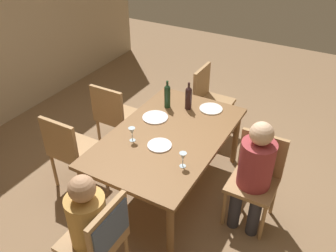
# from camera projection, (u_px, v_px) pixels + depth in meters

# --- Properties ---
(ground_plane) EXTENTS (10.00, 10.00, 0.00)m
(ground_plane) POSITION_uv_depth(u_px,v_px,m) (168.00, 187.00, 3.98)
(ground_plane) COLOR #846647
(dining_table) EXTENTS (1.74, 1.08, 0.73)m
(dining_table) POSITION_uv_depth(u_px,v_px,m) (168.00, 140.00, 3.62)
(dining_table) COLOR brown
(dining_table) RESTS_ON ground_plane
(chair_near) EXTENTS (0.44, 0.44, 0.92)m
(chair_near) POSITION_uv_depth(u_px,v_px,m) (256.00, 173.00, 3.37)
(chair_near) COLOR #A87F51
(chair_near) RESTS_ON ground_plane
(chair_left_end) EXTENTS (0.44, 0.46, 0.92)m
(chair_left_end) POSITION_uv_depth(u_px,v_px,m) (102.00, 236.00, 2.69)
(chair_left_end) COLOR #A87F51
(chair_left_end) RESTS_ON ground_plane
(chair_far_left) EXTENTS (0.44, 0.44, 0.92)m
(chair_far_left) POSITION_uv_depth(u_px,v_px,m) (69.00, 148.00, 3.71)
(chair_far_left) COLOR #A87F51
(chair_far_left) RESTS_ON ground_plane
(chair_right_end) EXTENTS (0.44, 0.44, 0.92)m
(chair_right_end) POSITION_uv_depth(u_px,v_px,m) (209.00, 97.00, 4.63)
(chair_right_end) COLOR #A87F51
(chair_right_end) RESTS_ON ground_plane
(chair_far_right) EXTENTS (0.44, 0.44, 0.92)m
(chair_far_right) POSITION_uv_depth(u_px,v_px,m) (114.00, 113.00, 4.28)
(chair_far_right) COLOR #A87F51
(chair_far_right) RESTS_ON ground_plane
(person_woman_host) EXTENTS (0.37, 0.32, 1.16)m
(person_woman_host) POSITION_uv_depth(u_px,v_px,m) (255.00, 170.00, 3.22)
(person_woman_host) COLOR #33333D
(person_woman_host) RESTS_ON ground_plane
(person_man_bearded) EXTENTS (0.30, 0.35, 1.13)m
(person_man_bearded) POSITION_uv_depth(u_px,v_px,m) (86.00, 223.00, 2.72)
(person_man_bearded) COLOR #33333D
(person_man_bearded) RESTS_ON ground_plane
(wine_bottle_tall_green) EXTENTS (0.07, 0.07, 0.32)m
(wine_bottle_tall_green) POSITION_uv_depth(u_px,v_px,m) (189.00, 97.00, 3.92)
(wine_bottle_tall_green) COLOR black
(wine_bottle_tall_green) RESTS_ON dining_table
(wine_bottle_dark_red) EXTENTS (0.07, 0.07, 0.33)m
(wine_bottle_dark_red) POSITION_uv_depth(u_px,v_px,m) (167.00, 96.00, 3.94)
(wine_bottle_dark_red) COLOR #19381E
(wine_bottle_dark_red) RESTS_ON dining_table
(wine_glass_near_left) EXTENTS (0.07, 0.07, 0.15)m
(wine_glass_near_left) POSITION_uv_depth(u_px,v_px,m) (183.00, 157.00, 3.10)
(wine_glass_near_left) COLOR silver
(wine_glass_near_left) RESTS_ON dining_table
(wine_glass_centre) EXTENTS (0.07, 0.07, 0.15)m
(wine_glass_centre) POSITION_uv_depth(u_px,v_px,m) (132.00, 132.00, 3.43)
(wine_glass_centre) COLOR silver
(wine_glass_centre) RESTS_ON dining_table
(dinner_plate_host) EXTENTS (0.28, 0.28, 0.01)m
(dinner_plate_host) POSITION_uv_depth(u_px,v_px,m) (155.00, 117.00, 3.83)
(dinner_plate_host) COLOR white
(dinner_plate_host) RESTS_ON dining_table
(dinner_plate_guest_left) EXTENTS (0.26, 0.26, 0.01)m
(dinner_plate_guest_left) POSITION_uv_depth(u_px,v_px,m) (211.00, 109.00, 3.98)
(dinner_plate_guest_left) COLOR white
(dinner_plate_guest_left) RESTS_ON dining_table
(dinner_plate_guest_right) EXTENTS (0.24, 0.24, 0.01)m
(dinner_plate_guest_right) POSITION_uv_depth(u_px,v_px,m) (160.00, 145.00, 3.41)
(dinner_plate_guest_right) COLOR white
(dinner_plate_guest_right) RESTS_ON dining_table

